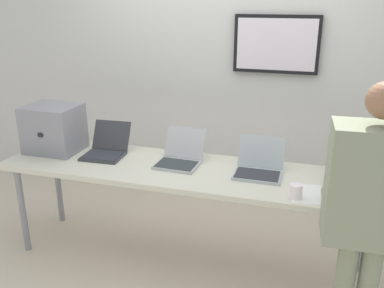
{
  "coord_description": "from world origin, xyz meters",
  "views": [
    {
      "loc": [
        0.86,
        -2.72,
        2.01
      ],
      "look_at": [
        0.05,
        -0.02,
        1.0
      ],
      "focal_mm": 38.91,
      "sensor_mm": 36.0,
      "label": 1
    }
  ],
  "objects_px": {
    "equipment_box": "(54,128)",
    "laptop_station_0": "(106,148)",
    "laptop_station_2": "(259,166)",
    "laptop_station_3": "(354,174)",
    "coffee_mug": "(296,191)",
    "laptop_station_1": "(180,156)",
    "person": "(368,205)",
    "workbench": "(186,175)"
  },
  "relations": [
    {
      "from": "laptop_station_3",
      "to": "coffee_mug",
      "type": "relative_size",
      "value": 4.61
    },
    {
      "from": "laptop_station_2",
      "to": "coffee_mug",
      "type": "relative_size",
      "value": 3.71
    },
    {
      "from": "equipment_box",
      "to": "person",
      "type": "xyz_separation_m",
      "value": [
        2.34,
        -0.68,
        0.0
      ]
    },
    {
      "from": "equipment_box",
      "to": "laptop_station_2",
      "type": "relative_size",
      "value": 1.22
    },
    {
      "from": "equipment_box",
      "to": "person",
      "type": "distance_m",
      "value": 2.44
    },
    {
      "from": "equipment_box",
      "to": "laptop_station_2",
      "type": "distance_m",
      "value": 1.69
    },
    {
      "from": "laptop_station_1",
      "to": "laptop_station_2",
      "type": "bearing_deg",
      "value": -1.87
    },
    {
      "from": "laptop_station_1",
      "to": "laptop_station_3",
      "type": "distance_m",
      "value": 1.26
    },
    {
      "from": "workbench",
      "to": "laptop_station_2",
      "type": "relative_size",
      "value": 8.24
    },
    {
      "from": "equipment_box",
      "to": "laptop_station_1",
      "type": "relative_size",
      "value": 1.09
    },
    {
      "from": "laptop_station_2",
      "to": "coffee_mug",
      "type": "distance_m",
      "value": 0.43
    },
    {
      "from": "laptop_station_1",
      "to": "laptop_station_3",
      "type": "height_order",
      "value": "laptop_station_3"
    },
    {
      "from": "workbench",
      "to": "laptop_station_0",
      "type": "height_order",
      "value": "laptop_station_0"
    },
    {
      "from": "equipment_box",
      "to": "laptop_station_0",
      "type": "distance_m",
      "value": 0.47
    },
    {
      "from": "laptop_station_0",
      "to": "person",
      "type": "relative_size",
      "value": 0.23
    },
    {
      "from": "equipment_box",
      "to": "laptop_station_0",
      "type": "xyz_separation_m",
      "value": [
        0.45,
        0.03,
        -0.14
      ]
    },
    {
      "from": "equipment_box",
      "to": "coffee_mug",
      "type": "distance_m",
      "value": 1.99
    },
    {
      "from": "equipment_box",
      "to": "person",
      "type": "relative_size",
      "value": 0.26
    },
    {
      "from": "equipment_box",
      "to": "laptop_station_3",
      "type": "distance_m",
      "value": 2.34
    },
    {
      "from": "laptop_station_1",
      "to": "laptop_station_2",
      "type": "xyz_separation_m",
      "value": [
        0.61,
        -0.02,
        0.0
      ]
    },
    {
      "from": "workbench",
      "to": "laptop_station_3",
      "type": "bearing_deg",
      "value": 5.75
    },
    {
      "from": "coffee_mug",
      "to": "laptop_station_2",
      "type": "bearing_deg",
      "value": 130.69
    },
    {
      "from": "workbench",
      "to": "laptop_station_3",
      "type": "xyz_separation_m",
      "value": [
        1.18,
        0.12,
        0.11
      ]
    },
    {
      "from": "laptop_station_2",
      "to": "laptop_station_3",
      "type": "xyz_separation_m",
      "value": [
        0.65,
        0.04,
        0.0
      ]
    },
    {
      "from": "equipment_box",
      "to": "laptop_station_1",
      "type": "bearing_deg",
      "value": 1.85
    },
    {
      "from": "equipment_box",
      "to": "coffee_mug",
      "type": "xyz_separation_m",
      "value": [
        1.96,
        -0.31,
        -0.14
      ]
    },
    {
      "from": "workbench",
      "to": "person",
      "type": "height_order",
      "value": "person"
    },
    {
      "from": "coffee_mug",
      "to": "laptop_station_3",
      "type": "bearing_deg",
      "value": 44.84
    },
    {
      "from": "laptop_station_0",
      "to": "laptop_station_3",
      "type": "xyz_separation_m",
      "value": [
        1.89,
        0.02,
        0.0
      ]
    },
    {
      "from": "person",
      "to": "coffee_mug",
      "type": "height_order",
      "value": "person"
    },
    {
      "from": "laptop_station_0",
      "to": "person",
      "type": "bearing_deg",
      "value": -20.76
    },
    {
      "from": "laptop_station_2",
      "to": "coffee_mug",
      "type": "bearing_deg",
      "value": -49.31
    },
    {
      "from": "laptop_station_0",
      "to": "laptop_station_3",
      "type": "bearing_deg",
      "value": 0.7
    },
    {
      "from": "equipment_box",
      "to": "coffee_mug",
      "type": "bearing_deg",
      "value": -9.02
    },
    {
      "from": "laptop_station_2",
      "to": "laptop_station_3",
      "type": "bearing_deg",
      "value": 3.71
    },
    {
      "from": "laptop_station_2",
      "to": "person",
      "type": "xyz_separation_m",
      "value": [
        0.66,
        -0.7,
        0.14
      ]
    },
    {
      "from": "laptop_station_0",
      "to": "laptop_station_1",
      "type": "relative_size",
      "value": 1.0
    },
    {
      "from": "workbench",
      "to": "laptop_station_0",
      "type": "xyz_separation_m",
      "value": [
        -0.71,
        0.1,
        0.11
      ]
    },
    {
      "from": "laptop_station_2",
      "to": "laptop_station_3",
      "type": "height_order",
      "value": "laptop_station_3"
    },
    {
      "from": "coffee_mug",
      "to": "workbench",
      "type": "bearing_deg",
      "value": 162.82
    },
    {
      "from": "equipment_box",
      "to": "laptop_station_1",
      "type": "distance_m",
      "value": 1.08
    },
    {
      "from": "coffee_mug",
      "to": "laptop_station_1",
      "type": "bearing_deg",
      "value": 158.67
    }
  ]
}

